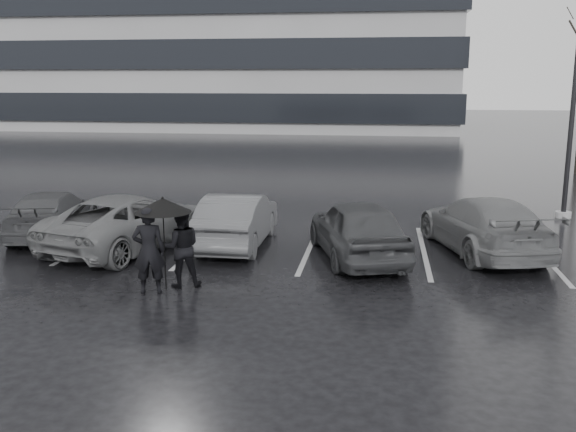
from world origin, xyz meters
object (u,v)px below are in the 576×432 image
(car_main, at_px, (358,229))
(car_east, at_px, (484,225))
(car_west_c, at_px, (52,214))
(car_west_b, at_px, (129,221))
(pedestrian_left, at_px, (149,251))
(pedestrian_right, at_px, (181,247))
(car_west_a, at_px, (237,220))
(lamp_post, at_px, (575,88))

(car_main, distance_m, car_east, 3.15)
(car_west_c, bearing_deg, car_west_b, 148.02)
(pedestrian_left, relative_size, pedestrian_right, 1.06)
(car_main, relative_size, car_west_a, 1.03)
(car_main, height_order, lamp_post, lamp_post)
(lamp_post, bearing_deg, car_main, -137.85)
(car_main, xyz_separation_m, pedestrian_right, (-3.44, -2.58, 0.10))
(car_east, bearing_deg, car_main, 3.14)
(car_west_c, bearing_deg, lamp_post, -174.70)
(pedestrian_left, bearing_deg, car_west_a, -116.20)
(car_main, bearing_deg, car_west_c, -24.32)
(car_west_a, bearing_deg, car_west_b, 12.51)
(car_west_b, relative_size, car_east, 1.03)
(car_main, bearing_deg, pedestrian_left, 21.69)
(car_west_c, distance_m, pedestrian_left, 6.00)
(car_west_c, bearing_deg, pedestrian_right, 130.46)
(car_west_b, distance_m, pedestrian_left, 3.71)
(car_west_b, xyz_separation_m, lamp_post, (11.69, 5.29, 3.20))
(car_west_b, distance_m, car_west_c, 2.69)
(car_main, distance_m, car_west_a, 3.14)
(car_west_c, distance_m, lamp_post, 15.23)
(car_west_a, relative_size, lamp_post, 0.48)
(car_west_a, height_order, car_west_b, car_west_b)
(car_west_c, bearing_deg, car_main, 160.61)
(car_west_c, bearing_deg, car_west_a, 164.47)
(car_west_c, height_order, pedestrian_left, pedestrian_left)
(car_west_a, xyz_separation_m, car_west_c, (-5.14, 0.34, -0.07))
(pedestrian_left, relative_size, lamp_post, 0.20)
(car_west_c, bearing_deg, car_east, 167.68)
(car_west_a, relative_size, car_east, 0.86)
(car_west_b, xyz_separation_m, pedestrian_left, (1.74, -3.27, 0.19))
(car_main, height_order, car_west_a, car_main)
(car_main, height_order, car_west_c, car_main)
(car_east, distance_m, pedestrian_left, 8.03)
(car_west_b, height_order, car_west_c, car_west_b)
(car_west_a, xyz_separation_m, car_east, (6.03, 0.23, 0.01))
(car_main, height_order, car_east, car_main)
(car_west_a, height_order, pedestrian_left, pedestrian_left)
(pedestrian_left, bearing_deg, car_east, -162.80)
(car_west_a, distance_m, car_west_b, 2.68)
(car_main, xyz_separation_m, car_east, (2.99, 0.99, -0.03))
(car_west_b, relative_size, lamp_post, 0.57)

